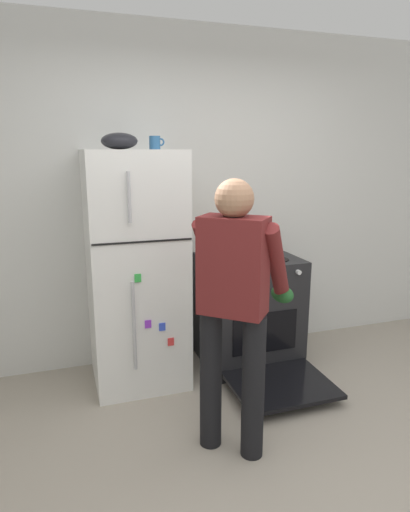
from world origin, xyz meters
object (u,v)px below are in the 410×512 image
object	(u,v)px
stove_range	(249,312)
red_pot	(233,252)
coffee_mug	(155,143)
person_cook	(235,296)
mixing_bowl	(119,141)
pepper_mill	(272,238)
refrigerator	(136,270)

from	to	relation	value
stove_range	red_pot	world-z (taller)	red_pot
red_pot	coffee_mug	bearing A→B (deg)	170.23
person_cook	coffee_mug	distance (m)	1.37
stove_range	coffee_mug	bearing A→B (deg)	174.77
red_pot	stove_range	bearing A→B (deg)	11.36
red_pot	mixing_bowl	xyz separation A→B (m)	(-0.84, 0.05, 0.84)
red_pot	mixing_bowl	world-z (taller)	mixing_bowl
mixing_bowl	coffee_mug	bearing A→B (deg)	10.78
red_pot	pepper_mill	world-z (taller)	pepper_mill
refrigerator	pepper_mill	size ratio (longest dim) A/B	9.13
red_pot	coffee_mug	size ratio (longest dim) A/B	3.25
person_cook	coffee_mug	world-z (taller)	coffee_mug
coffee_mug	mixing_bowl	bearing A→B (deg)	-169.22
refrigerator	red_pot	bearing A→B (deg)	-3.72
stove_range	pepper_mill	xyz separation A→B (m)	(0.30, 0.22, 0.56)
stove_range	coffee_mug	xyz separation A→B (m)	(-0.74, 0.07, 1.35)
person_cook	mixing_bowl	size ratio (longest dim) A/B	6.35
person_cook	stove_range	bearing A→B (deg)	61.47
pepper_mill	stove_range	bearing A→B (deg)	-144.01
refrigerator	stove_range	bearing A→B (deg)	-1.09
pepper_mill	mixing_bowl	xyz separation A→B (m)	(-1.30, -0.20, 0.80)
refrigerator	mixing_bowl	distance (m)	0.93
refrigerator	coffee_mug	bearing A→B (deg)	15.40
refrigerator	pepper_mill	bearing A→B (deg)	9.30
coffee_mug	pepper_mill	xyz separation A→B (m)	(1.04, 0.15, -0.79)
coffee_mug	person_cook	bearing A→B (deg)	-79.51
coffee_mug	red_pot	bearing A→B (deg)	-9.77
red_pot	coffee_mug	xyz separation A→B (m)	(-0.58, 0.10, 0.83)
stove_range	red_pot	size ratio (longest dim) A/B	3.33
refrigerator	red_pot	distance (m)	0.77
red_pot	pepper_mill	bearing A→B (deg)	28.52
red_pot	mixing_bowl	bearing A→B (deg)	176.61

